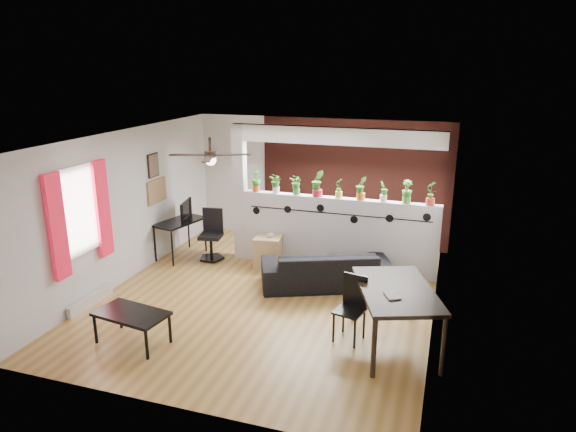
{
  "coord_description": "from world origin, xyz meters",
  "views": [
    {
      "loc": [
        2.67,
        -7.22,
        3.66
      ],
      "look_at": [
        0.14,
        0.6,
        1.21
      ],
      "focal_mm": 32.0,
      "sensor_mm": 36.0,
      "label": 1
    }
  ],
  "objects": [
    {
      "name": "room_shell",
      "position": [
        0.0,
        0.0,
        1.3
      ],
      "size": [
        6.3,
        7.1,
        2.9
      ],
      "color": "olive",
      "rests_on": "ground"
    },
    {
      "name": "partition_wall",
      "position": [
        0.8,
        1.5,
        0.68
      ],
      "size": [
        3.6,
        0.18,
        1.35
      ],
      "primitive_type": "cube",
      "color": "#BCBCC1",
      "rests_on": "ground"
    },
    {
      "name": "ceiling_header",
      "position": [
        0.8,
        1.5,
        2.45
      ],
      "size": [
        3.6,
        0.18,
        0.3
      ],
      "primitive_type": "cube",
      "color": "white",
      "rests_on": "room_shell"
    },
    {
      "name": "pier_column",
      "position": [
        -1.11,
        1.5,
        1.3
      ],
      "size": [
        0.22,
        0.2,
        2.6
      ],
      "primitive_type": "cube",
      "color": "#BCBCC1",
      "rests_on": "ground"
    },
    {
      "name": "brick_panel",
      "position": [
        0.8,
        2.97,
        1.3
      ],
      "size": [
        3.9,
        0.05,
        2.6
      ],
      "primitive_type": "cube",
      "color": "#9E3A2E",
      "rests_on": "ground"
    },
    {
      "name": "vine_decal",
      "position": [
        0.8,
        1.4,
        1.08
      ],
      "size": [
        3.31,
        0.01,
        0.3
      ],
      "color": "black",
      "rests_on": "partition_wall"
    },
    {
      "name": "window_assembly",
      "position": [
        -2.56,
        -1.2,
        1.51
      ],
      "size": [
        0.09,
        1.3,
        1.55
      ],
      "color": "white",
      "rests_on": "room_shell"
    },
    {
      "name": "baseboard_heater",
      "position": [
        -2.54,
        -1.2,
        0.09
      ],
      "size": [
        0.08,
        1.0,
        0.18
      ],
      "primitive_type": "cube",
      "color": "beige",
      "rests_on": "ground"
    },
    {
      "name": "corkboard",
      "position": [
        -2.58,
        0.95,
        1.35
      ],
      "size": [
        0.03,
        0.6,
        0.45
      ],
      "primitive_type": "cube",
      "color": "olive",
      "rests_on": "room_shell"
    },
    {
      "name": "framed_art",
      "position": [
        -2.58,
        0.9,
        1.85
      ],
      "size": [
        0.03,
        0.34,
        0.44
      ],
      "color": "#8C7259",
      "rests_on": "room_shell"
    },
    {
      "name": "ceiling_fan",
      "position": [
        -0.8,
        -0.3,
        2.31
      ],
      "size": [
        1.19,
        1.19,
        0.43
      ],
      "color": "black",
      "rests_on": "room_shell"
    },
    {
      "name": "potted_plant_0",
      "position": [
        -0.78,
        1.5,
        1.56
      ],
      "size": [
        0.24,
        0.25,
        0.4
      ],
      "color": "#D95719",
      "rests_on": "partition_wall"
    },
    {
      "name": "potted_plant_1",
      "position": [
        -0.39,
        1.5,
        1.55
      ],
      "size": [
        0.22,
        0.2,
        0.37
      ],
      "color": "white",
      "rests_on": "partition_wall"
    },
    {
      "name": "potted_plant_2",
      "position": [
        0.01,
        1.5,
        1.55
      ],
      "size": [
        0.21,
        0.18,
        0.37
      ],
      "color": "#328A38",
      "rests_on": "partition_wall"
    },
    {
      "name": "potted_plant_3",
      "position": [
        0.41,
        1.5,
        1.61
      ],
      "size": [
        0.32,
        0.29,
        0.49
      ],
      "color": "#B81D33",
      "rests_on": "partition_wall"
    },
    {
      "name": "potted_plant_4",
      "position": [
        0.8,
        1.5,
        1.54
      ],
      "size": [
        0.21,
        0.22,
        0.36
      ],
      "color": "gold",
      "rests_on": "partition_wall"
    },
    {
      "name": "potted_plant_5",
      "position": [
        1.2,
        1.5,
        1.58
      ],
      "size": [
        0.27,
        0.26,
        0.43
      ],
      "color": "#D06618",
      "rests_on": "partition_wall"
    },
    {
      "name": "potted_plant_6",
      "position": [
        1.59,
        1.5,
        1.54
      ],
      "size": [
        0.22,
        0.22,
        0.36
      ],
      "color": "silver",
      "rests_on": "partition_wall"
    },
    {
      "name": "potted_plant_7",
      "position": [
        1.98,
        1.5,
        1.57
      ],
      "size": [
        0.25,
        0.23,
        0.4
      ],
      "color": "#4C9837",
      "rests_on": "partition_wall"
    },
    {
      "name": "potted_plant_8",
      "position": [
        2.38,
        1.5,
        1.57
      ],
      "size": [
        0.27,
        0.27,
        0.42
      ],
      "color": "red",
      "rests_on": "partition_wall"
    },
    {
      "name": "sofa",
      "position": [
        0.79,
        0.68,
        0.3
      ],
      "size": [
        2.22,
        1.55,
        0.6
      ],
      "primitive_type": "imported",
      "rotation": [
        0.0,
        0.0,
        3.54
      ],
      "color": "black",
      "rests_on": "ground"
    },
    {
      "name": "cube_shelf",
      "position": [
        -0.43,
        1.16,
        0.3
      ],
      "size": [
        0.54,
        0.5,
        0.59
      ],
      "primitive_type": "cube",
      "rotation": [
        0.0,
        0.0,
        0.15
      ],
      "color": "tan",
      "rests_on": "ground"
    },
    {
      "name": "cup",
      "position": [
        -0.38,
        1.16,
        0.64
      ],
      "size": [
        0.13,
        0.13,
        0.09
      ],
      "primitive_type": "imported",
      "rotation": [
        0.0,
        0.0,
        -0.19
      ],
      "color": "gray",
      "rests_on": "cube_shelf"
    },
    {
      "name": "computer_desk",
      "position": [
        -2.25,
        1.16,
        0.66
      ],
      "size": [
        0.76,
        1.11,
        0.73
      ],
      "color": "black",
      "rests_on": "ground"
    },
    {
      "name": "monitor",
      "position": [
        -2.25,
        1.31,
        0.83
      ],
      "size": [
        0.36,
        0.13,
        0.2
      ],
      "primitive_type": "imported",
      "rotation": [
        0.0,
        0.0,
        1.78
      ],
      "color": "black",
      "rests_on": "computer_desk"
    },
    {
      "name": "office_chair",
      "position": [
        -1.61,
        1.22,
        0.43
      ],
      "size": [
        0.5,
        0.5,
        0.97
      ],
      "color": "black",
      "rests_on": "ground"
    },
    {
      "name": "dining_table",
      "position": [
        2.13,
        -0.93,
        0.74
      ],
      "size": [
        1.4,
        1.75,
        0.83
      ],
      "color": "black",
      "rests_on": "ground"
    },
    {
      "name": "book",
      "position": [
        2.03,
        -1.23,
        0.85
      ],
      "size": [
        0.26,
        0.29,
        0.02
      ],
      "primitive_type": "imported",
      "rotation": [
        0.0,
        0.0,
        0.48
      ],
      "color": "gray",
      "rests_on": "dining_table"
    },
    {
      "name": "folding_chair",
      "position": [
        1.55,
        -0.9,
        0.54
      ],
      "size": [
        0.44,
        0.44,
        0.92
      ],
      "color": "black",
      "rests_on": "ground"
    },
    {
      "name": "coffee_table",
      "position": [
        -1.25,
        -1.96,
        0.41
      ],
      "size": [
        1.05,
        0.68,
        0.46
      ],
      "color": "black",
      "rests_on": "ground"
    }
  ]
}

